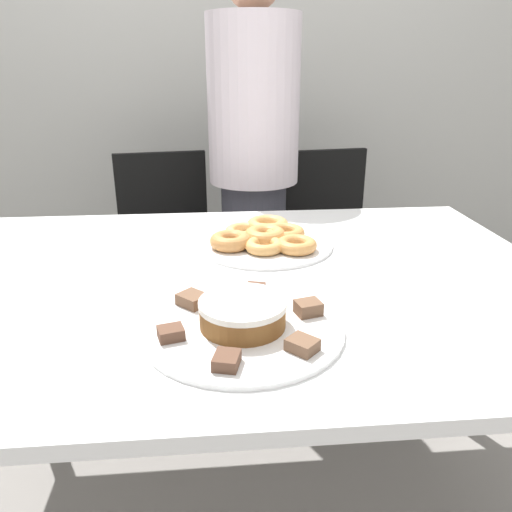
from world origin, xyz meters
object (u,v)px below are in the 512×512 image
Objects in this scene: plate_donuts at (265,244)px; office_chair_left at (168,264)px; frosted_cake at (243,313)px; person_standing at (254,166)px; plate_cake at (243,328)px; office_chair_right at (331,258)px.

office_chair_left is at bearing 114.73° from plate_donuts.
plate_donuts is at bearing 78.80° from frosted_cake.
plate_cake is (-0.12, -1.16, -0.08)m from person_standing.
person_standing reaches higher than office_chair_right.
plate_cake is at bearing -95.91° from person_standing.
person_standing is at bearing 84.09° from frosted_cake.
plate_donuts is at bearing -92.25° from person_standing.
frosted_cake is (0.25, -1.22, 0.38)m from office_chair_left.
office_chair_right is 5.24× the size of frosted_cake.
frosted_cake is at bearing -95.91° from person_standing.
plate_cake is at bearing 180.00° from frosted_cake.
plate_cake is 0.48m from plate_donuts.
office_chair_left is at bearing 101.71° from frosted_cake.
office_chair_left and office_chair_right have the same top height.
person_standing reaches higher than plate_cake.
office_chair_right reaches higher than plate_cake.
plate_donuts is (-0.38, -0.75, 0.35)m from office_chair_right.
person_standing is at bearing -17.24° from office_chair_left.
office_chair_right is 1.35m from plate_cake.
office_chair_left reaches higher than plate_donuts.
person_standing is 4.27× the size of plate_donuts.
plate_donuts is 2.27× the size of frosted_cake.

